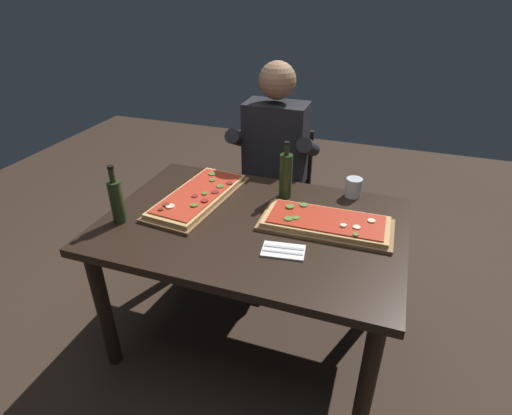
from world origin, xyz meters
name	(u,v)px	position (x,y,z in m)	size (l,w,h in m)	color
ground_plane	(253,334)	(0.00, 0.00, 0.00)	(6.40, 6.40, 0.00)	#38281E
dining_table	(253,238)	(0.00, 0.00, 0.64)	(1.40, 0.96, 0.74)	black
pizza_rectangular_front	(326,223)	(0.33, 0.07, 0.76)	(0.61, 0.28, 0.05)	olive
pizza_rectangular_left	(198,196)	(-0.34, 0.11, 0.76)	(0.34, 0.66, 0.05)	brown
wine_bottle_dark	(286,175)	(0.08, 0.29, 0.86)	(0.07, 0.07, 0.30)	#233819
oil_bottle_amber	(117,200)	(-0.59, -0.20, 0.85)	(0.06, 0.06, 0.28)	#233819
tumbler_near_camera	(354,187)	(0.41, 0.41, 0.79)	(0.08, 0.08, 0.10)	silver
napkin_cutlery_set	(283,251)	(0.20, -0.18, 0.74)	(0.19, 0.13, 0.01)	white
diner_chair	(278,188)	(-0.12, 0.86, 0.49)	(0.44, 0.44, 0.87)	black
seated_diner	(273,160)	(-0.12, 0.74, 0.74)	(0.53, 0.41, 1.33)	#23232D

